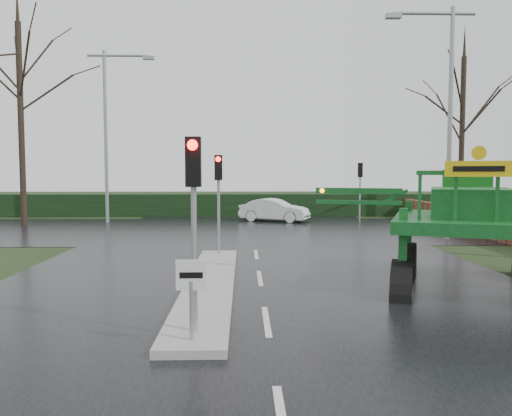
{
  "coord_description": "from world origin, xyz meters",
  "views": [
    {
      "loc": [
        -0.44,
        -9.56,
        2.91
      ],
      "look_at": [
        -0.12,
        3.43,
        2.0
      ],
      "focal_mm": 35.0,
      "sensor_mm": 36.0,
      "label": 1
    }
  ],
  "objects_px": {
    "keep_left_sign": "(191,287)",
    "street_light_left_far": "(111,120)",
    "crop_sprayer": "(404,208)",
    "white_sedan": "(274,222)",
    "traffic_signal_near": "(194,192)",
    "traffic_signal_mid": "(218,183)",
    "street_light_right": "(444,102)",
    "traffic_signal_far": "(360,179)"
  },
  "relations": [
    {
      "from": "keep_left_sign",
      "to": "street_light_left_far",
      "type": "distance_m",
      "value": 23.11
    },
    {
      "from": "crop_sprayer",
      "to": "white_sedan",
      "type": "bearing_deg",
      "value": 116.87
    },
    {
      "from": "keep_left_sign",
      "to": "white_sedan",
      "type": "distance_m",
      "value": 21.92
    },
    {
      "from": "street_light_left_far",
      "to": "traffic_signal_near",
      "type": "bearing_deg",
      "value": -71.83
    },
    {
      "from": "traffic_signal_mid",
      "to": "street_light_left_far",
      "type": "bearing_deg",
      "value": 118.86
    },
    {
      "from": "street_light_right",
      "to": "street_light_left_far",
      "type": "relative_size",
      "value": 1.0
    },
    {
      "from": "keep_left_sign",
      "to": "traffic_signal_mid",
      "type": "height_order",
      "value": "traffic_signal_mid"
    },
    {
      "from": "white_sedan",
      "to": "street_light_right",
      "type": "bearing_deg",
      "value": -118.1
    },
    {
      "from": "traffic_signal_mid",
      "to": "white_sedan",
      "type": "xyz_separation_m",
      "value": [
        2.7,
        12.73,
        -2.59
      ]
    },
    {
      "from": "traffic_signal_near",
      "to": "street_light_left_far",
      "type": "relative_size",
      "value": 0.35
    },
    {
      "from": "traffic_signal_far",
      "to": "traffic_signal_mid",
      "type": "bearing_deg",
      "value": 58.07
    },
    {
      "from": "street_light_right",
      "to": "white_sedan",
      "type": "height_order",
      "value": "street_light_right"
    },
    {
      "from": "traffic_signal_near",
      "to": "street_light_left_far",
      "type": "height_order",
      "value": "street_light_left_far"
    },
    {
      "from": "keep_left_sign",
      "to": "traffic_signal_near",
      "type": "xyz_separation_m",
      "value": [
        0.0,
        0.49,
        1.53
      ]
    },
    {
      "from": "white_sedan",
      "to": "traffic_signal_near",
      "type": "bearing_deg",
      "value": -164.91
    },
    {
      "from": "traffic_signal_far",
      "to": "crop_sprayer",
      "type": "height_order",
      "value": "crop_sprayer"
    },
    {
      "from": "traffic_signal_mid",
      "to": "street_light_right",
      "type": "xyz_separation_m",
      "value": [
        9.49,
        4.51,
        3.4
      ]
    },
    {
      "from": "traffic_signal_near",
      "to": "traffic_signal_mid",
      "type": "xyz_separation_m",
      "value": [
        0.0,
        8.5,
        0.0
      ]
    },
    {
      "from": "traffic_signal_far",
      "to": "street_light_right",
      "type": "height_order",
      "value": "street_light_right"
    },
    {
      "from": "street_light_right",
      "to": "crop_sprayer",
      "type": "xyz_separation_m",
      "value": [
        -4.81,
        -9.79,
        -3.92
      ]
    },
    {
      "from": "traffic_signal_mid",
      "to": "street_light_left_far",
      "type": "distance_m",
      "value": 14.68
    },
    {
      "from": "white_sedan",
      "to": "traffic_signal_far",
      "type": "bearing_deg",
      "value": -70.07
    },
    {
      "from": "keep_left_sign",
      "to": "traffic_signal_near",
      "type": "height_order",
      "value": "traffic_signal_near"
    },
    {
      "from": "keep_left_sign",
      "to": "traffic_signal_mid",
      "type": "distance_m",
      "value": 9.12
    },
    {
      "from": "keep_left_sign",
      "to": "white_sedan",
      "type": "bearing_deg",
      "value": 82.91
    },
    {
      "from": "traffic_signal_mid",
      "to": "street_light_right",
      "type": "relative_size",
      "value": 0.35
    },
    {
      "from": "traffic_signal_near",
      "to": "white_sedan",
      "type": "bearing_deg",
      "value": 82.75
    },
    {
      "from": "street_light_left_far",
      "to": "crop_sprayer",
      "type": "height_order",
      "value": "street_light_left_far"
    },
    {
      "from": "traffic_signal_near",
      "to": "crop_sprayer",
      "type": "height_order",
      "value": "crop_sprayer"
    },
    {
      "from": "keep_left_sign",
      "to": "street_light_right",
      "type": "bearing_deg",
      "value": 54.88
    },
    {
      "from": "traffic_signal_mid",
      "to": "traffic_signal_far",
      "type": "height_order",
      "value": "same"
    },
    {
      "from": "traffic_signal_near",
      "to": "street_light_left_far",
      "type": "bearing_deg",
      "value": 108.17
    },
    {
      "from": "traffic_signal_near",
      "to": "keep_left_sign",
      "type": "bearing_deg",
      "value": -90.0
    },
    {
      "from": "traffic_signal_far",
      "to": "street_light_left_far",
      "type": "height_order",
      "value": "street_light_left_far"
    },
    {
      "from": "traffic_signal_near",
      "to": "street_light_right",
      "type": "bearing_deg",
      "value": 53.87
    },
    {
      "from": "traffic_signal_near",
      "to": "traffic_signal_mid",
      "type": "bearing_deg",
      "value": 90.0
    },
    {
      "from": "traffic_signal_far",
      "to": "white_sedan",
      "type": "distance_m",
      "value": 5.72
    },
    {
      "from": "traffic_signal_mid",
      "to": "street_light_left_far",
      "type": "relative_size",
      "value": 0.35
    },
    {
      "from": "traffic_signal_near",
      "to": "traffic_signal_mid",
      "type": "height_order",
      "value": "same"
    },
    {
      "from": "street_light_right",
      "to": "crop_sprayer",
      "type": "distance_m",
      "value": 11.59
    },
    {
      "from": "street_light_right",
      "to": "keep_left_sign",
      "type": "bearing_deg",
      "value": -125.12
    },
    {
      "from": "crop_sprayer",
      "to": "traffic_signal_mid",
      "type": "bearing_deg",
      "value": 152.16
    }
  ]
}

